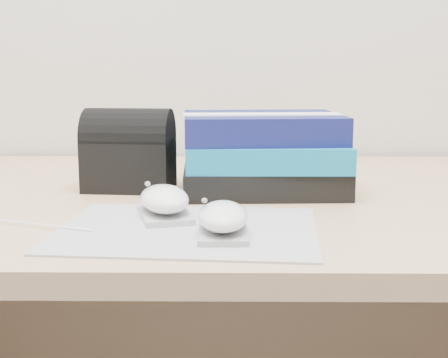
{
  "coord_description": "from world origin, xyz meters",
  "views": [
    {
      "loc": [
        -0.04,
        0.59,
        0.93
      ],
      "look_at": [
        -0.05,
        1.48,
        0.77
      ],
      "focal_mm": 50.0,
      "sensor_mm": 36.0,
      "label": 1
    }
  ],
  "objects_px": {
    "mouse_rear": "(164,201)",
    "pouch": "(129,150)",
    "desk": "(253,313)",
    "book_stack": "(264,153)",
    "mouse_front": "(223,219)"
  },
  "relations": [
    {
      "from": "mouse_front",
      "to": "pouch",
      "type": "xyz_separation_m",
      "value": [
        -0.16,
        0.29,
        0.04
      ]
    },
    {
      "from": "mouse_front",
      "to": "pouch",
      "type": "relative_size",
      "value": 0.73
    },
    {
      "from": "mouse_rear",
      "to": "pouch",
      "type": "distance_m",
      "value": 0.22
    },
    {
      "from": "mouse_rear",
      "to": "pouch",
      "type": "bearing_deg",
      "value": 111.42
    },
    {
      "from": "desk",
      "to": "mouse_front",
      "type": "bearing_deg",
      "value": -98.63
    },
    {
      "from": "mouse_front",
      "to": "book_stack",
      "type": "height_order",
      "value": "book_stack"
    },
    {
      "from": "desk",
      "to": "book_stack",
      "type": "distance_m",
      "value": 0.3
    },
    {
      "from": "mouse_front",
      "to": "book_stack",
      "type": "xyz_separation_m",
      "value": [
        0.06,
        0.28,
        0.04
      ]
    },
    {
      "from": "desk",
      "to": "book_stack",
      "type": "bearing_deg",
      "value": -76.09
    },
    {
      "from": "book_stack",
      "to": "pouch",
      "type": "relative_size",
      "value": 1.8
    },
    {
      "from": "mouse_rear",
      "to": "pouch",
      "type": "height_order",
      "value": "pouch"
    },
    {
      "from": "mouse_rear",
      "to": "desk",
      "type": "bearing_deg",
      "value": 61.79
    },
    {
      "from": "mouse_front",
      "to": "book_stack",
      "type": "distance_m",
      "value": 0.29
    },
    {
      "from": "desk",
      "to": "pouch",
      "type": "bearing_deg",
      "value": -168.47
    },
    {
      "from": "book_stack",
      "to": "pouch",
      "type": "bearing_deg",
      "value": 178.01
    }
  ]
}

